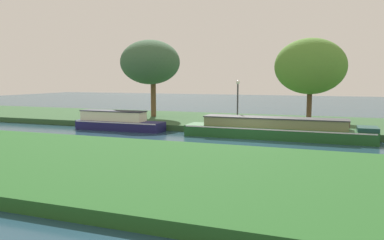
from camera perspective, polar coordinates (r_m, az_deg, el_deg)
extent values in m
plane|color=#1F3D4D|center=(22.26, 8.23, -3.00)|extent=(120.00, 120.00, 0.00)
cube|color=#2F522E|center=(29.04, 11.21, -0.50)|extent=(72.00, 10.00, 0.40)
cube|color=#225521|center=(13.73, 0.08, -7.88)|extent=(72.00, 10.00, 0.40)
cube|color=#1D4F22|center=(23.12, 12.41, -1.89)|extent=(10.97, 1.82, 0.67)
cube|color=white|center=(23.08, 12.43, -1.17)|extent=(10.75, 1.85, 0.07)
cube|color=olive|center=(23.06, 12.10, -0.40)|extent=(8.25, 1.38, 0.53)
cube|color=#323135|center=(23.03, 12.12, 0.33)|extent=(8.35, 1.45, 0.06)
cube|color=#183C35|center=(22.90, 24.78, -1.25)|extent=(1.08, 1.52, 0.24)
cube|color=#1C1A50|center=(26.74, -10.70, -0.81)|extent=(6.30, 1.50, 0.64)
cube|color=white|center=(26.71, -10.71, -0.21)|extent=(6.18, 1.53, 0.07)
cube|color=beige|center=(26.96, -11.70, 0.59)|extent=(4.62, 1.14, 0.64)
cube|color=#242630|center=(26.92, -11.72, 1.33)|extent=(4.72, 1.20, 0.06)
cylinder|color=brown|center=(31.78, -5.79, 3.66)|extent=(0.43, 0.43, 3.47)
ellipsoid|color=#3B5D3F|center=(31.30, -6.28, 8.59)|extent=(4.88, 4.51, 3.57)
cylinder|color=brown|center=(30.33, 17.12, 2.76)|extent=(0.38, 0.38, 2.90)
ellipsoid|color=#548433|center=(29.92, 17.24, 7.68)|extent=(5.26, 3.44, 4.16)
cylinder|color=#333338|center=(25.42, 6.82, 2.22)|extent=(0.10, 0.10, 2.77)
sphere|color=white|center=(25.36, 6.87, 5.61)|extent=(0.24, 0.24, 0.24)
cylinder|color=#4B3031|center=(24.31, 22.37, -0.93)|extent=(0.15, 0.15, 0.62)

